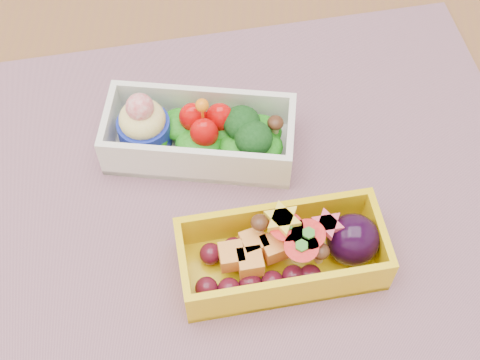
{
  "coord_description": "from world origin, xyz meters",
  "views": [
    {
      "loc": [
        0.01,
        -0.29,
        1.28
      ],
      "look_at": [
        -0.01,
        0.03,
        0.79
      ],
      "focal_mm": 50.14,
      "sensor_mm": 36.0,
      "label": 1
    }
  ],
  "objects_px": {
    "bento_white": "(198,134)",
    "bento_yellow": "(287,253)",
    "placemat": "(232,207)",
    "table": "(247,276)"
  },
  "relations": [
    {
      "from": "bento_white",
      "to": "bento_yellow",
      "type": "xyz_separation_m",
      "value": [
        0.08,
        -0.12,
        0.0
      ]
    },
    {
      "from": "placemat",
      "to": "table",
      "type": "bearing_deg",
      "value": -53.87
    },
    {
      "from": "bento_white",
      "to": "bento_yellow",
      "type": "height_order",
      "value": "bento_white"
    },
    {
      "from": "bento_white",
      "to": "placemat",
      "type": "bearing_deg",
      "value": -58.75
    },
    {
      "from": "table",
      "to": "placemat",
      "type": "distance_m",
      "value": 0.1
    },
    {
      "from": "bento_white",
      "to": "table",
      "type": "bearing_deg",
      "value": -56.63
    },
    {
      "from": "bento_white",
      "to": "bento_yellow",
      "type": "distance_m",
      "value": 0.15
    },
    {
      "from": "bento_yellow",
      "to": "table",
      "type": "bearing_deg",
      "value": 120.53
    },
    {
      "from": "table",
      "to": "placemat",
      "type": "relative_size",
      "value": 2.11
    },
    {
      "from": "placemat",
      "to": "bento_yellow",
      "type": "height_order",
      "value": "bento_yellow"
    }
  ]
}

